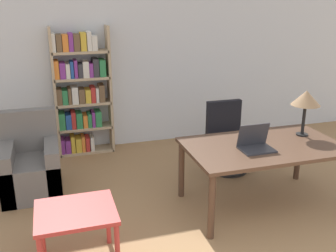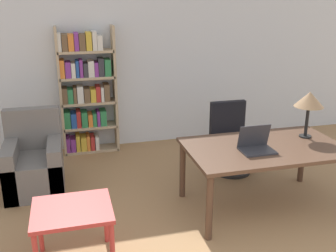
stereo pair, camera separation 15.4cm
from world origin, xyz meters
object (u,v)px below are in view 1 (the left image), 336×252
at_px(laptop, 255,144).
at_px(side_table_blue, 76,218).
at_px(table_lamp, 306,99).
at_px(bookshelf, 80,93).
at_px(desk, 263,152).
at_px(armchair, 31,167).
at_px(office_chair, 227,139).

distance_m(laptop, side_table_blue, 1.96).
distance_m(table_lamp, side_table_blue, 2.79).
height_order(side_table_blue, bookshelf, bookshelf).
bearing_deg(table_lamp, desk, -165.60).
distance_m(side_table_blue, armchair, 1.65).
height_order(side_table_blue, armchair, armchair).
height_order(desk, table_lamp, table_lamp).
xyz_separation_m(desk, armchair, (-2.46, 1.10, -0.34)).
xyz_separation_m(side_table_blue, bookshelf, (0.30, 2.66, 0.45)).
height_order(laptop, office_chair, laptop).
bearing_deg(side_table_blue, armchair, 104.53).
distance_m(desk, office_chair, 1.03).
height_order(office_chair, side_table_blue, office_chair).
bearing_deg(side_table_blue, desk, 13.35).
distance_m(office_chair, armchair, 2.52).
relative_size(desk, table_lamp, 3.22).
height_order(desk, side_table_blue, desk).
distance_m(table_lamp, armchair, 3.30).
relative_size(laptop, armchair, 0.37).
distance_m(desk, bookshelf, 2.81).
xyz_separation_m(armchair, bookshelf, (0.71, 1.08, 0.61)).
bearing_deg(table_lamp, armchair, 162.64).
height_order(table_lamp, side_table_blue, table_lamp).
relative_size(side_table_blue, armchair, 0.71).
bearing_deg(desk, laptop, -150.56).
bearing_deg(laptop, desk, 29.44).
xyz_separation_m(laptop, office_chair, (0.21, 1.09, -0.36)).
xyz_separation_m(office_chair, side_table_blue, (-2.10, -1.49, 0.05)).
height_order(desk, bookshelf, bookshelf).
bearing_deg(office_chair, side_table_blue, -144.65).
bearing_deg(office_chair, desk, -93.19).
relative_size(office_chair, side_table_blue, 1.38).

